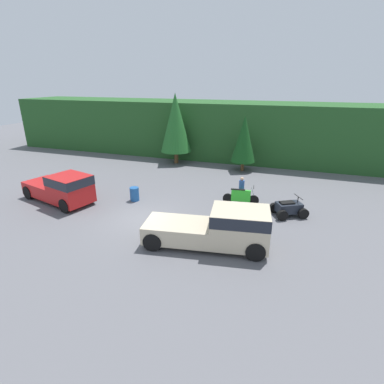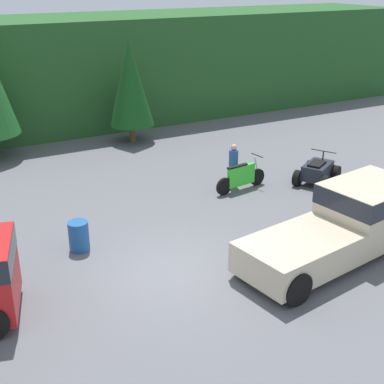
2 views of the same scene
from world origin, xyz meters
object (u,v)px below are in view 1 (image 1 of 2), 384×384
Objects in this scene: quad_atv at (289,208)px; rider_person at (241,188)px; pickup_truck_red at (62,188)px; steel_barrel at (135,194)px; pickup_truck_second at (219,227)px; dirt_bike at (241,197)px.

quad_atv is 1.37× the size of rider_person.
steel_barrel is at bearing 38.76° from pickup_truck_red.
quad_atv is at bearing 5.07° from steel_barrel.
dirt_bike is (0.03, 5.38, -0.52)m from pickup_truck_second.
pickup_truck_red is at bearing -156.10° from steel_barrel.
pickup_truck_red is at bearing -170.05° from dirt_bike.
dirt_bike is at bearing 32.71° from pickup_truck_red.
pickup_truck_red is 13.75m from quad_atv.
pickup_truck_red reaches higher than steel_barrel.
dirt_bike is at bearing -96.18° from rider_person.
rider_person is at bearing 17.67° from steel_barrel.
quad_atv is 9.49m from steel_barrel.
quad_atv is at bearing 25.87° from pickup_truck_red.
pickup_truck_red is 10.75m from pickup_truck_second.
pickup_truck_red is at bearing 160.62° from pickup_truck_second.
pickup_truck_red and pickup_truck_second have the same top height.
dirt_bike is at bearing 13.91° from steel_barrel.
quad_atv is 2.55× the size of steel_barrel.
dirt_bike is 2.53× the size of steel_barrel.
dirt_bike is 6.77m from steel_barrel.
quad_atv is at bearing -37.13° from rider_person.
rider_person is at bearing 127.91° from quad_atv.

